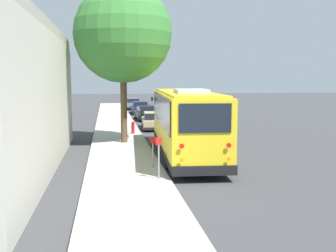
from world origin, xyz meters
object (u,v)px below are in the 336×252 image
parked_sedan_navy (140,108)px  sign_post_near (159,158)px  parked_sedan_tan (154,121)px  parked_sedan_gray (133,104)px  parked_sedan_black (146,113)px  shuttle_bus (185,120)px  sign_post_far (153,152)px  fire_hydrant (133,127)px  street_tree (123,27)px

parked_sedan_navy → sign_post_near: sign_post_near is taller
parked_sedan_tan → parked_sedan_gray: (20.35, 0.31, 0.04)m
parked_sedan_black → sign_post_near: sign_post_near is taller
shuttle_bus → sign_post_near: size_ratio=7.35×
parked_sedan_black → sign_post_far: bearing=171.4°
parked_sedan_gray → fire_hydrant: parked_sedan_gray is taller
parked_sedan_tan → parked_sedan_navy: bearing=3.2°
shuttle_bus → street_tree: street_tree is taller
parked_sedan_navy → fire_hydrant: parked_sedan_navy is taller
parked_sedan_navy → sign_post_near: bearing=178.1°
parked_sedan_gray → street_tree: size_ratio=0.46×
sign_post_near → sign_post_far: sign_post_near is taller
parked_sedan_navy → fire_hydrant: 17.27m
parked_sedan_black → fire_hydrant: size_ratio=5.45×
parked_sedan_tan → sign_post_far: bearing=176.6°
parked_sedan_tan → parked_sedan_gray: parked_sedan_gray is taller
parked_sedan_gray → parked_sedan_navy: bearing=-176.0°
shuttle_bus → sign_post_far: 3.86m
parked_sedan_tan → fire_hydrant: parked_sedan_tan is taller
parked_sedan_black → sign_post_near: (-22.98, 1.71, 0.34)m
street_tree → parked_sedan_black: bearing=-10.7°
parked_sedan_navy → parked_sedan_gray: (6.77, 0.32, 0.02)m
street_tree → sign_post_near: (-9.20, -0.88, -5.72)m
parked_sedan_black → parked_sedan_navy: (6.91, 0.04, 0.00)m
street_tree → sign_post_far: (-7.25, -0.88, -5.84)m
parked_sedan_navy → sign_post_near: size_ratio=3.05×
parked_sedan_gray → street_tree: bearing=176.6°
parked_sedan_tan → sign_post_far: sign_post_far is taller
parked_sedan_black → parked_sedan_gray: size_ratio=0.99×
shuttle_bus → parked_sedan_navy: (24.76, 0.26, -1.19)m
parked_sedan_navy → street_tree: bearing=174.3°
street_tree → sign_post_near: street_tree is taller
fire_hydrant → parked_sedan_navy: bearing=-6.1°
shuttle_bus → parked_sedan_black: bearing=3.8°
street_tree → fire_hydrant: bearing=-11.8°
parked_sedan_gray → parked_sedan_black: bearing=-177.2°
shuttle_bus → sign_post_near: bearing=162.5°
shuttle_bus → parked_sedan_black: size_ratio=2.55×
street_tree → fire_hydrant: 7.09m
street_tree → sign_post_near: size_ratio=6.35×
parked_sedan_black → parked_sedan_gray: (13.68, 0.36, 0.02)m
shuttle_bus → parked_sedan_tan: (11.18, 0.27, -1.21)m
shuttle_bus → parked_sedan_black: 17.89m
shuttle_bus → parked_sedan_gray: size_ratio=2.54×
parked_sedan_gray → sign_post_far: bearing=179.0°
parked_sedan_black → fire_hydrant: (-10.26, 1.86, -0.04)m
street_tree → sign_post_near: bearing=-174.5°
parked_sedan_tan → street_tree: street_tree is taller
fire_hydrant → parked_sedan_tan: bearing=-26.7°
shuttle_bus → sign_post_far: shuttle_bus is taller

